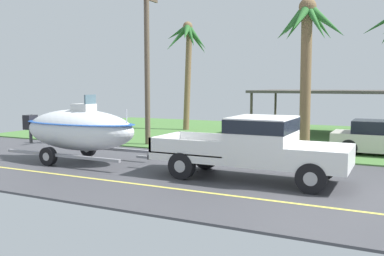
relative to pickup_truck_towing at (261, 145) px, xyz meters
name	(u,v)px	position (x,y,z in m)	size (l,w,h in m)	color
ground	(340,147)	(1.22, 8.18, -1.05)	(36.00, 22.00, 0.11)	#424247
pickup_truck_towing	(261,145)	(0.00, 0.00, 0.00)	(5.95, 2.04, 1.86)	silver
boat_on_trailer	(79,129)	(-6.80, 0.00, 0.14)	(5.98, 2.32, 2.44)	gray
carport_awning	(327,92)	(-0.08, 12.34, 1.34)	(7.51, 5.35, 2.49)	#4C4238
palm_tree_near_right	(306,40)	(0.17, 5.21, 3.47)	(2.99, 2.85, 6.14)	brown
palm_tree_mid	(187,46)	(-8.15, 11.34, 4.06)	(3.00, 2.91, 6.59)	brown
utility_pole	(147,63)	(-6.82, 4.66, 2.73)	(0.24, 1.80, 7.24)	brown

